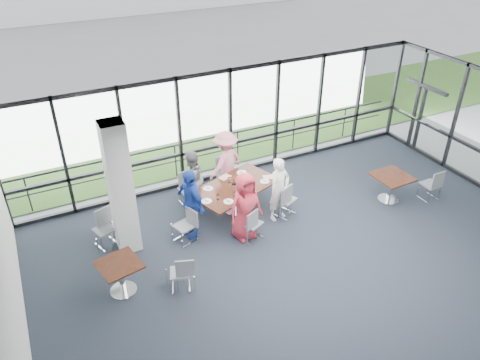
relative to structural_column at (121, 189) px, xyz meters
name	(u,v)px	position (x,y,z in m)	size (l,w,h in m)	color
floor	(330,279)	(3.60, -3.00, -1.61)	(12.00, 10.00, 0.02)	#1F2632
ceiling	(348,147)	(3.60, -3.00, 1.60)	(12.00, 10.00, 0.04)	silver
wall_left	(12,324)	(-2.40, -3.00, 0.00)	(0.10, 10.00, 3.20)	silver
curtain_wall_back	(230,124)	(3.60, 2.00, 0.00)	(12.00, 0.10, 3.20)	white
exit_door	(420,119)	(9.60, 0.75, -0.55)	(0.12, 1.60, 2.10)	black
structural_column	(121,189)	(0.00, 0.00, 0.00)	(0.50, 0.50, 3.20)	silver
apron	(174,113)	(3.60, 7.00, -1.62)	(80.00, 70.00, 0.02)	gray
grass_strip	(194,133)	(3.60, 5.00, -1.59)	(80.00, 5.00, 0.01)	#375122
guard_rail	(222,150)	(3.60, 2.60, -1.10)	(0.06, 0.06, 12.00)	#2D2D33
main_table	(235,190)	(2.86, 0.21, -0.95)	(2.51, 1.89, 0.75)	#381C0F
side_table_left	(120,268)	(-0.50, -1.38, -0.98)	(0.94, 0.94, 0.75)	#381C0F
side_table_right	(392,180)	(6.81, -1.19, -0.96)	(0.95, 0.95, 0.75)	#381C0F
diner_near_left	(245,207)	(2.61, -0.86, -0.73)	(0.85, 0.55, 1.73)	#C42E3E
diner_near_right	(279,189)	(3.72, -0.55, -0.76)	(0.62, 0.45, 1.69)	white
diner_far_left	(192,179)	(1.98, 0.95, -0.81)	(0.77, 0.47, 1.58)	slate
diner_far_right	(226,162)	(3.08, 1.22, -0.71)	(1.16, 0.60, 1.79)	pink
diner_end	(191,203)	(1.51, -0.19, -0.71)	(1.05, 0.57, 1.78)	#19389B
chair_main_nl	(252,223)	(2.72, -1.00, -1.17)	(0.42, 0.42, 0.86)	slate
chair_main_nr	(285,199)	(3.93, -0.52, -1.13)	(0.46, 0.46, 0.94)	slate
chair_main_fl	(188,189)	(1.90, 1.08, -1.17)	(0.42, 0.42, 0.86)	slate
chair_main_fr	(223,174)	(3.07, 1.38, -1.16)	(0.43, 0.43, 0.88)	slate
chair_main_end	(184,226)	(1.25, -0.39, -1.16)	(0.43, 0.43, 0.87)	slate
chair_spare_la	(180,273)	(0.62, -1.81, -1.19)	(0.40, 0.40, 0.82)	slate
chair_spare_lb	(104,230)	(-0.46, 0.30, -1.16)	(0.43, 0.43, 0.89)	slate
chair_spare_r	(431,184)	(7.81, -1.62, -1.15)	(0.44, 0.44, 0.90)	slate
plate_nl	(229,202)	(2.42, -0.36, -0.84)	(0.25, 0.25, 0.01)	white
plate_nr	(265,182)	(3.65, 0.06, -0.84)	(0.24, 0.24, 0.01)	white
plate_fl	(208,189)	(2.21, 0.40, -0.84)	(0.25, 0.25, 0.01)	white
plate_fr	(242,173)	(3.32, 0.73, -0.84)	(0.27, 0.27, 0.01)	white
plate_end	(207,201)	(1.95, -0.10, -0.84)	(0.26, 0.26, 0.01)	white
tumbler_a	(234,194)	(2.65, -0.20, -0.79)	(0.06, 0.06, 0.13)	white
tumbler_b	(251,183)	(3.24, 0.07, -0.78)	(0.07, 0.07, 0.14)	white
tumbler_c	(229,180)	(2.82, 0.44, -0.78)	(0.07, 0.07, 0.14)	white
tumbler_d	(218,197)	(2.23, -0.15, -0.78)	(0.07, 0.07, 0.14)	white
menu_a	(246,197)	(2.88, -0.37, -0.85)	(0.27, 0.19, 0.00)	white
menu_b	(269,177)	(3.87, 0.22, -0.85)	(0.31, 0.22, 0.00)	white
menu_c	(225,177)	(2.83, 0.73, -0.85)	(0.32, 0.23, 0.00)	white
condiment_caddy	(234,184)	(2.89, 0.30, -0.83)	(0.10, 0.07, 0.04)	black
ketchup_bottle	(234,181)	(2.90, 0.32, -0.76)	(0.06, 0.06, 0.18)	#A32910
green_bottle	(239,181)	(3.01, 0.26, -0.75)	(0.05, 0.05, 0.20)	#26782A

